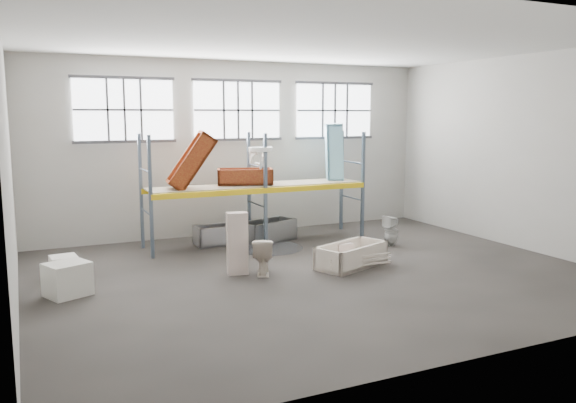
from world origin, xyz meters
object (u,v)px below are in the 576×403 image
toilet_beige (263,256)px  toilet_white (391,231)px  bathtub_beige (351,255)px  cistern_tall (237,243)px  steel_tub_left (222,234)px  rust_tub_flat (245,176)px  steel_tub_right (268,231)px  blue_tub_upright (334,152)px  carton_near (67,279)px  bucket (326,263)px

toilet_beige → toilet_white: toilet_white is taller
bathtub_beige → cistern_tall: (-2.61, 0.49, 0.43)m
toilet_beige → steel_tub_left: size_ratio=0.57×
bathtub_beige → toilet_white: bearing=11.8°
toilet_beige → rust_tub_flat: (0.80, 3.17, 1.42)m
bathtub_beige → steel_tub_right: size_ratio=1.12×
cistern_tall → blue_tub_upright: (4.13, 3.04, 1.71)m
carton_near → steel_tub_left: bearing=36.5°
rust_tub_flat → bucket: 3.93m
bucket → blue_tub_upright: bearing=58.3°
bathtub_beige → bucket: 0.73m
rust_tub_flat → cistern_tall: bearing=-114.0°
toilet_beige → steel_tub_right: bearing=-91.5°
bathtub_beige → toilet_beige: 2.12m
rust_tub_flat → blue_tub_upright: bearing=2.0°
steel_tub_right → blue_tub_upright: (2.20, 0.22, 2.11)m
cistern_tall → blue_tub_upright: 5.41m
toilet_beige → cistern_tall: 0.62m
cistern_tall → bucket: (1.89, -0.58, -0.50)m
bathtub_beige → toilet_white: 2.51m
bathtub_beige → steel_tub_right: steel_tub_right is taller
toilet_beige → carton_near: toilet_beige is taller
toilet_beige → cistern_tall: size_ratio=0.59×
bucket → carton_near: 5.43m
steel_tub_left → carton_near: bearing=-143.5°
blue_tub_upright → carton_near: blue_tub_upright is taller
toilet_beige → toilet_white: size_ratio=0.99×
toilet_beige → toilet_white: bearing=-141.6°
toilet_white → steel_tub_left: bearing=-125.5°
bathtub_beige → toilet_white: toilet_white is taller
carton_near → toilet_beige: bearing=-2.2°
toilet_white → carton_near: 8.27m
toilet_white → toilet_beige: bearing=-83.1°
toilet_beige → blue_tub_upright: (3.62, 3.27, 1.99)m
toilet_beige → cistern_tall: bearing=0.1°
steel_tub_left → blue_tub_upright: 4.09m
steel_tub_left → carton_near: (-4.15, -3.07, 0.06)m
steel_tub_left → steel_tub_right: 1.29m
toilet_beige → bucket: toilet_beige is taller
cistern_tall → bucket: size_ratio=3.71×
toilet_beige → blue_tub_upright: size_ratio=0.49×
bathtub_beige → toilet_beige: (-2.10, 0.27, 0.14)m
toilet_beige → carton_near: (-4.02, 0.15, -0.08)m
steel_tub_left → blue_tub_upright: bearing=0.7°
cistern_tall → bucket: bearing=-7.5°
toilet_white → blue_tub_upright: bearing=-173.3°
carton_near → toilet_white: bearing=6.7°
bucket → steel_tub_left: bearing=109.2°
rust_tub_flat → blue_tub_upright: blue_tub_upright is taller
cistern_tall → toilet_white: bearing=20.6°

